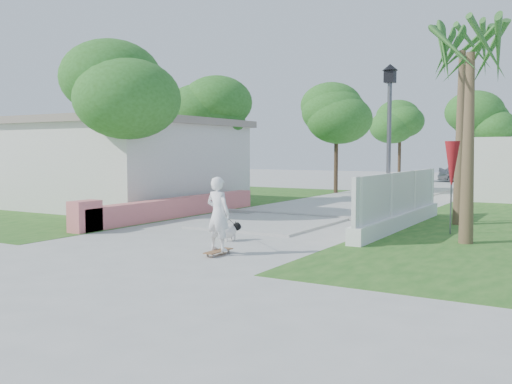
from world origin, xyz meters
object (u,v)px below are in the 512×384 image
Objects in this scene: street_lamp at (389,138)px; skateboarder at (222,215)px; patio_umbrella at (452,166)px; parked_car at (471,172)px; dog at (230,231)px; bollard at (354,191)px.

skateboarder is (-1.83, -5.57, -1.72)m from street_lamp.
patio_umbrella is 24.13m from parked_car.
dog is 0.15× the size of parked_car.
parked_car reaches higher than bollard.
parked_car is at bearing 87.07° from bollard.
bollard is 0.27× the size of parked_car.
parked_car is (0.94, 18.33, 0.10)m from bollard.
street_lamp is 5.56m from bollard.
dog is (-4.14, -3.62, -1.45)m from patio_umbrella.
street_lamp is 7.30× the size of dog.
bollard is 1.79× the size of dog.
parked_car reaches higher than dog.
patio_umbrella is (4.60, -5.50, 1.10)m from bollard.
bollard is 0.50× the size of skateboarder.
patio_umbrella reaches higher than dog.
bollard is 7.25m from patio_umbrella.
street_lamp is at bearing 170.93° from parked_car.
street_lamp is 22.97m from parked_car.
patio_umbrella reaches higher than parked_car.
bollard is 10.11m from skateboarder.
parked_car is (0.47, 27.46, 0.45)m from dog.
parked_car is at bearing 98.74° from patio_umbrella.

